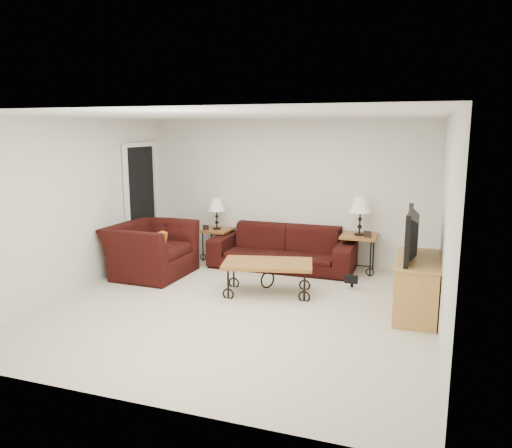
{
  "coord_description": "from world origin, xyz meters",
  "views": [
    {
      "loc": [
        2.27,
        -5.86,
        2.33
      ],
      "look_at": [
        0.0,
        0.7,
        1.0
      ],
      "focal_mm": 34.76,
      "sensor_mm": 36.0,
      "label": 1
    }
  ],
  "objects": [
    {
      "name": "throw_pillow",
      "position": [
        -1.72,
        0.88,
        0.52
      ],
      "size": [
        0.11,
        0.38,
        0.38
      ],
      "primitive_type": "cube",
      "rotation": [
        0.0,
        0.0,
        1.54
      ],
      "color": "#C06218",
      "rests_on": "armchair"
    },
    {
      "name": "side_table_left",
      "position": [
        -1.27,
        2.2,
        0.28
      ],
      "size": [
        0.53,
        0.53,
        0.56
      ],
      "primitive_type": "cube",
      "rotation": [
        0.0,
        0.0,
        -0.04
      ],
      "color": "#945825",
      "rests_on": "ground"
    },
    {
      "name": "ground",
      "position": [
        0.0,
        0.0,
        0.0
      ],
      "size": [
        5.0,
        5.0,
        0.0
      ],
      "primitive_type": "plane",
      "color": "beige",
      "rests_on": "ground"
    },
    {
      "name": "photo_frame_right",
      "position": [
        1.43,
        2.05,
        0.68
      ],
      "size": [
        0.13,
        0.04,
        0.1
      ],
      "primitive_type": "cube",
      "rotation": [
        0.0,
        0.0,
        -0.23
      ],
      "color": "black",
      "rests_on": "side_table_right"
    },
    {
      "name": "ceiling",
      "position": [
        0.0,
        0.0,
        2.5
      ],
      "size": [
        5.0,
        5.0,
        0.0
      ],
      "primitive_type": "plane",
      "color": "white",
      "rests_on": "wall_back"
    },
    {
      "name": "armchair",
      "position": [
        -1.88,
        0.93,
        0.42
      ],
      "size": [
        1.17,
        1.32,
        0.84
      ],
      "primitive_type": "imported",
      "rotation": [
        0.0,
        0.0,
        1.54
      ],
      "color": "black",
      "rests_on": "ground"
    },
    {
      "name": "wall_front",
      "position": [
        0.0,
        -2.5,
        1.25
      ],
      "size": [
        5.0,
        0.02,
        2.5
      ],
      "primitive_type": "cube",
      "color": "silver",
      "rests_on": "ground"
    },
    {
      "name": "side_table_right",
      "position": [
        1.28,
        2.2,
        0.31
      ],
      "size": [
        0.58,
        0.58,
        0.63
      ],
      "primitive_type": "cube",
      "rotation": [
        0.0,
        0.0,
        -0.02
      ],
      "color": "#945825",
      "rests_on": "ground"
    },
    {
      "name": "wall_right",
      "position": [
        2.5,
        0.0,
        1.25
      ],
      "size": [
        0.02,
        5.0,
        2.5
      ],
      "primitive_type": "cube",
      "color": "silver",
      "rests_on": "ground"
    },
    {
      "name": "wall_back",
      "position": [
        0.0,
        2.5,
        1.25
      ],
      "size": [
        5.0,
        0.02,
        2.5
      ],
      "primitive_type": "cube",
      "color": "silver",
      "rests_on": "ground"
    },
    {
      "name": "sofa",
      "position": [
        0.02,
        2.02,
        0.36
      ],
      "size": [
        2.43,
        0.95,
        0.71
      ],
      "primitive_type": "imported",
      "color": "black",
      "rests_on": "ground"
    },
    {
      "name": "lamp_right",
      "position": [
        1.28,
        2.2,
        0.94
      ],
      "size": [
        0.36,
        0.36,
        0.63
      ],
      "primitive_type": null,
      "rotation": [
        0.0,
        0.0,
        -0.02
      ],
      "color": "black",
      "rests_on": "side_table_right"
    },
    {
      "name": "lamp_left",
      "position": [
        -1.27,
        2.2,
        0.84
      ],
      "size": [
        0.33,
        0.33,
        0.56
      ],
      "primitive_type": null,
      "rotation": [
        0.0,
        0.0,
        -0.04
      ],
      "color": "black",
      "rests_on": "side_table_left"
    },
    {
      "name": "television",
      "position": [
        2.21,
        0.51,
        1.04
      ],
      "size": [
        0.14,
        1.09,
        0.63
      ],
      "primitive_type": "imported",
      "rotation": [
        0.0,
        0.0,
        -1.57
      ],
      "color": "black",
      "rests_on": "tv_stand"
    },
    {
      "name": "photo_frame_left",
      "position": [
        -1.42,
        2.05,
        0.6
      ],
      "size": [
        0.11,
        0.03,
        0.09
      ],
      "primitive_type": "cube",
      "rotation": [
        0.0,
        0.0,
        0.13
      ],
      "color": "black",
      "rests_on": "side_table_left"
    },
    {
      "name": "wall_left",
      "position": [
        -2.5,
        0.0,
        1.25
      ],
      "size": [
        0.02,
        5.0,
        2.5
      ],
      "primitive_type": "cube",
      "color": "silver",
      "rests_on": "ground"
    },
    {
      "name": "coffee_table",
      "position": [
        0.2,
        0.64,
        0.24
      ],
      "size": [
        1.38,
        0.95,
        0.47
      ],
      "primitive_type": "cube",
      "rotation": [
        0.0,
        0.0,
        0.22
      ],
      "color": "#945825",
      "rests_on": "ground"
    },
    {
      "name": "doorway",
      "position": [
        -2.47,
        1.65,
        1.02
      ],
      "size": [
        0.08,
        0.94,
        2.04
      ],
      "primitive_type": "cube",
      "color": "black",
      "rests_on": "ground"
    },
    {
      "name": "backpack",
      "position": [
        1.3,
        1.33,
        0.19
      ],
      "size": [
        0.33,
        0.27,
        0.38
      ],
      "primitive_type": "ellipsoid",
      "rotation": [
        0.0,
        0.0,
        0.18
      ],
      "color": "black",
      "rests_on": "ground"
    },
    {
      "name": "tv_stand",
      "position": [
        2.23,
        0.51,
        0.36
      ],
      "size": [
        0.51,
        1.21,
        0.73
      ],
      "primitive_type": "cube",
      "color": "#B98F44",
      "rests_on": "ground"
    }
  ]
}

